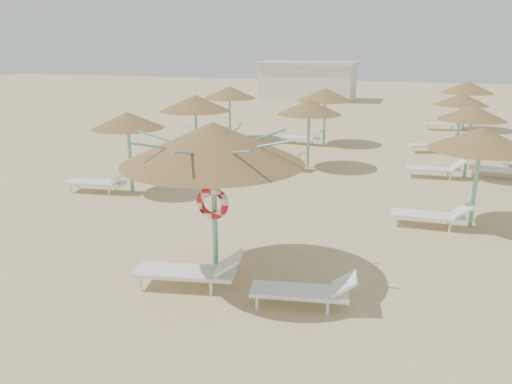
% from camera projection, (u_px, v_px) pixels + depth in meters
% --- Properties ---
extents(ground, '(120.00, 120.00, 0.00)m').
position_uv_depth(ground, '(223.00, 276.00, 10.49)').
color(ground, tan).
rests_on(ground, ground).
extents(main_palapa, '(3.63, 3.63, 3.26)m').
position_uv_depth(main_palapa, '(213.00, 143.00, 9.71)').
color(main_palapa, '#6BBAA1').
rests_on(main_palapa, ground).
extents(lounger_main_a, '(2.22, 1.03, 0.78)m').
position_uv_depth(lounger_main_a, '(192.00, 271.00, 9.90)').
color(lounger_main_a, white).
rests_on(lounger_main_a, ground).
extents(lounger_main_b, '(2.01, 0.90, 0.70)m').
position_uv_depth(lounger_main_b, '(307.00, 291.00, 9.18)').
color(lounger_main_b, white).
rests_on(lounger_main_b, ground).
extents(palapa_field, '(19.68, 19.61, 2.73)m').
position_uv_depth(palapa_field, '(398.00, 107.00, 19.62)').
color(palapa_field, '#6BBAA1').
rests_on(palapa_field, ground).
extents(service_hut, '(8.40, 4.40, 3.25)m').
position_uv_depth(service_hut, '(308.00, 81.00, 43.70)').
color(service_hut, silver).
rests_on(service_hut, ground).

